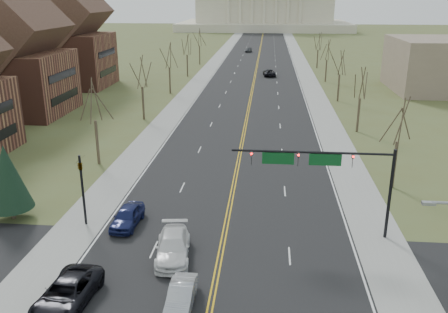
% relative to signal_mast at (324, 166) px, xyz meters
% --- Properties ---
extents(road, '(20.00, 380.00, 0.01)m').
position_rel_signal_mast_xyz_m(road, '(-7.45, 96.50, -5.76)').
color(road, black).
rests_on(road, ground).
extents(cross_road, '(120.00, 14.00, 0.01)m').
position_rel_signal_mast_xyz_m(cross_road, '(-7.45, -7.50, -5.76)').
color(cross_road, black).
rests_on(cross_road, ground).
extents(sidewalk_left, '(4.00, 380.00, 0.03)m').
position_rel_signal_mast_xyz_m(sidewalk_left, '(-19.45, 96.50, -5.75)').
color(sidewalk_left, gray).
rests_on(sidewalk_left, ground).
extents(sidewalk_right, '(4.00, 380.00, 0.03)m').
position_rel_signal_mast_xyz_m(sidewalk_right, '(4.55, 96.50, -5.75)').
color(sidewalk_right, gray).
rests_on(sidewalk_right, ground).
extents(center_line, '(0.42, 380.00, 0.01)m').
position_rel_signal_mast_xyz_m(center_line, '(-7.45, 96.50, -5.75)').
color(center_line, gold).
rests_on(center_line, road).
extents(edge_line_left, '(0.15, 380.00, 0.01)m').
position_rel_signal_mast_xyz_m(edge_line_left, '(-17.25, 96.50, -5.75)').
color(edge_line_left, silver).
rests_on(edge_line_left, road).
extents(edge_line_right, '(0.15, 380.00, 0.01)m').
position_rel_signal_mast_xyz_m(edge_line_right, '(2.35, 96.50, -5.75)').
color(edge_line_right, silver).
rests_on(edge_line_right, road).
extents(capitol, '(90.00, 60.00, 50.00)m').
position_rel_signal_mast_xyz_m(capitol, '(-7.45, 236.41, 8.44)').
color(capitol, beige).
rests_on(capitol, ground).
extents(signal_mast, '(12.12, 0.44, 7.20)m').
position_rel_signal_mast_xyz_m(signal_mast, '(0.00, 0.00, 0.00)').
color(signal_mast, black).
rests_on(signal_mast, ground).
extents(signal_left, '(0.32, 0.36, 6.00)m').
position_rel_signal_mast_xyz_m(signal_left, '(-18.95, 0.00, -2.05)').
color(signal_left, black).
rests_on(signal_left, ground).
extents(tree_r_0, '(3.74, 3.74, 8.50)m').
position_rel_signal_mast_xyz_m(tree_r_0, '(8.05, 10.50, 0.79)').
color(tree_r_0, '#3E3324').
rests_on(tree_r_0, ground).
extents(tree_l_0, '(3.96, 3.96, 9.00)m').
position_rel_signal_mast_xyz_m(tree_l_0, '(-22.95, 14.50, 1.18)').
color(tree_l_0, '#3E3324').
rests_on(tree_l_0, ground).
extents(tree_r_1, '(3.74, 3.74, 8.50)m').
position_rel_signal_mast_xyz_m(tree_r_1, '(8.05, 30.50, 0.79)').
color(tree_r_1, '#3E3324').
rests_on(tree_r_1, ground).
extents(tree_l_1, '(3.96, 3.96, 9.00)m').
position_rel_signal_mast_xyz_m(tree_l_1, '(-22.95, 34.50, 1.18)').
color(tree_l_1, '#3E3324').
rests_on(tree_l_1, ground).
extents(tree_r_2, '(3.74, 3.74, 8.50)m').
position_rel_signal_mast_xyz_m(tree_r_2, '(8.05, 50.50, 0.79)').
color(tree_r_2, '#3E3324').
rests_on(tree_r_2, ground).
extents(tree_l_2, '(3.96, 3.96, 9.00)m').
position_rel_signal_mast_xyz_m(tree_l_2, '(-22.95, 54.50, 1.18)').
color(tree_l_2, '#3E3324').
rests_on(tree_l_2, ground).
extents(tree_r_3, '(3.74, 3.74, 8.50)m').
position_rel_signal_mast_xyz_m(tree_r_3, '(8.05, 70.50, 0.79)').
color(tree_r_3, '#3E3324').
rests_on(tree_r_3, ground).
extents(tree_l_3, '(3.96, 3.96, 9.00)m').
position_rel_signal_mast_xyz_m(tree_l_3, '(-22.95, 74.50, 1.18)').
color(tree_l_3, '#3E3324').
rests_on(tree_l_3, ground).
extents(tree_r_4, '(3.74, 3.74, 8.50)m').
position_rel_signal_mast_xyz_m(tree_r_4, '(8.05, 90.50, 0.79)').
color(tree_r_4, '#3E3324').
rests_on(tree_r_4, ground).
extents(tree_l_4, '(3.96, 3.96, 9.00)m').
position_rel_signal_mast_xyz_m(tree_l_4, '(-22.95, 94.50, 1.18)').
color(tree_l_4, '#3E3324').
rests_on(tree_l_4, ground).
extents(conifer_l, '(3.64, 3.64, 6.50)m').
position_rel_signal_mast_xyz_m(conifer_l, '(-25.45, 0.50, -2.02)').
color(conifer_l, '#3E3324').
rests_on(conifer_l, ground).
extents(bldg_left_mid, '(15.10, 14.28, 20.75)m').
position_rel_signal_mast_xyz_m(bldg_left_mid, '(-43.44, 36.50, 2.78)').
color(bldg_left_mid, brown).
rests_on(bldg_left_mid, ground).
extents(bldg_left_far, '(17.10, 14.28, 23.25)m').
position_rel_signal_mast_xyz_m(bldg_left_far, '(-45.44, 60.50, 3.78)').
color(bldg_left_far, brown).
rests_on(bldg_left_far, ground).
extents(car_sb_inner_lead, '(1.48, 4.23, 1.39)m').
position_rel_signal_mast_xyz_m(car_sb_inner_lead, '(-9.20, -9.93, -5.05)').
color(car_sb_inner_lead, '#A3A6AB').
rests_on(car_sb_inner_lead, road).
extents(car_sb_outer_lead, '(3.10, 6.06, 1.64)m').
position_rel_signal_mast_xyz_m(car_sb_outer_lead, '(-16.09, -10.53, -4.93)').
color(car_sb_outer_lead, black).
rests_on(car_sb_outer_lead, road).
extents(car_sb_inner_second, '(3.09, 6.01, 1.67)m').
position_rel_signal_mast_xyz_m(car_sb_inner_second, '(-10.79, -4.43, -4.92)').
color(car_sb_inner_second, silver).
rests_on(car_sb_inner_second, road).
extents(car_sb_outer_second, '(2.11, 4.77, 1.60)m').
position_rel_signal_mast_xyz_m(car_sb_outer_second, '(-15.46, 0.13, -4.95)').
color(car_sb_outer_second, '#161D4E').
rests_on(car_sb_outer_second, road).
extents(car_far_nb, '(3.15, 5.82, 1.55)m').
position_rel_signal_mast_xyz_m(car_far_nb, '(-4.17, 76.90, -4.97)').
color(car_far_nb, black).
rests_on(car_far_nb, road).
extents(car_far_sb, '(2.30, 4.73, 1.56)m').
position_rel_signal_mast_xyz_m(car_far_sb, '(-11.03, 124.86, -4.97)').
color(car_far_sb, '#484A4F').
rests_on(car_far_sb, road).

